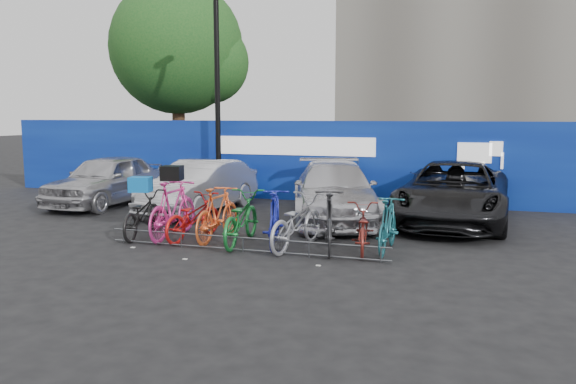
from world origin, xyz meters
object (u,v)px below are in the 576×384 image
at_px(bike_1, 173,209).
at_px(bike_8, 362,228).
at_px(car_1, 200,186).
at_px(bike_rack, 243,244).
at_px(bike_7, 329,221).
at_px(bike_2, 193,217).
at_px(bike_6, 296,222).
at_px(car_0, 107,180).
at_px(car_3, 454,193).
at_px(bike_3, 218,214).
at_px(bike_5, 275,218).
at_px(bike_4, 241,218).
at_px(tree, 183,51).
at_px(bike_0, 142,214).
at_px(car_2, 334,191).
at_px(lamppost, 217,91).
at_px(bike_9, 388,225).

bearing_deg(bike_1, bike_8, 178.61).
bearing_deg(car_1, bike_rack, -49.59).
bearing_deg(bike_7, bike_2, -16.30).
xyz_separation_m(car_1, bike_1, (0.89, -3.08, -0.08)).
xyz_separation_m(bike_1, bike_6, (2.75, -0.15, -0.09)).
height_order(bike_rack, bike_2, bike_2).
relative_size(car_0, car_3, 0.81).
bearing_deg(bike_3, bike_5, 177.97).
height_order(car_1, car_3, car_3).
height_order(car_0, bike_4, car_0).
distance_m(bike_1, bike_5, 2.28).
bearing_deg(bike_4, tree, -61.45).
distance_m(bike_rack, bike_5, 0.88).
bearing_deg(bike_4, bike_0, -4.76).
distance_m(car_1, bike_3, 3.58).
bearing_deg(car_3, bike_1, -144.52).
bearing_deg(bike_4, bike_5, -179.20).
bearing_deg(bike_5, tree, -68.19).
height_order(bike_6, bike_8, bike_6).
relative_size(tree, car_2, 1.61).
relative_size(car_2, bike_3, 2.59).
bearing_deg(bike_0, bike_1, 179.70).
bearing_deg(car_0, lamppost, 37.01).
bearing_deg(bike_5, car_3, -146.98).
xyz_separation_m(car_2, bike_9, (1.71, -3.00, -0.18)).
xyz_separation_m(tree, bike_1, (4.90, -9.92, -4.46)).
height_order(lamppost, car_0, lamppost).
relative_size(car_1, car_3, 0.79).
height_order(car_1, bike_8, car_1).
height_order(car_0, car_1, car_0).
xyz_separation_m(car_0, bike_7, (7.38, -3.50, -0.14)).
relative_size(tree, bike_9, 4.49).
distance_m(car_0, car_3, 9.58).
xyz_separation_m(bike_0, bike_7, (4.10, -0.04, 0.10)).
relative_size(bike_2, bike_8, 1.06).
bearing_deg(car_3, bike_9, -104.64).
height_order(bike_6, bike_9, bike_9).
bearing_deg(car_0, car_3, 2.18).
height_order(car_0, bike_7, car_0).
bearing_deg(bike_1, bike_6, 175.65).
relative_size(bike_rack, car_3, 1.06).
relative_size(car_0, bike_5, 2.29).
height_order(car_0, bike_1, car_0).
bearing_deg(bike_6, car_1, -29.86).
bearing_deg(bike_4, bike_7, 175.18).
height_order(lamppost, bike_3, lamppost).
height_order(bike_7, bike_9, bike_7).
distance_m(car_2, bike_4, 3.41).
bearing_deg(car_0, bike_5, -27.32).
distance_m(lamppost, bike_4, 6.71).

